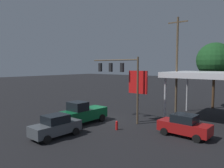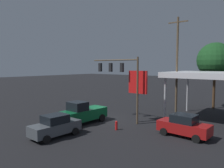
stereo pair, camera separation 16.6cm
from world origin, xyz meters
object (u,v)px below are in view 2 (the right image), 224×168
(price_sign, at_px, (138,85))
(street_tree, at_px, (215,60))
(sedan_waiting, at_px, (55,126))
(sedan_far, at_px, (184,126))
(traffic_signal_assembly, at_px, (120,74))
(fire_hydrant, at_px, (116,125))
(pickup_parked, at_px, (83,113))
(utility_pole, at_px, (177,65))

(price_sign, distance_m, street_tree, 14.38)
(sedan_waiting, height_order, street_tree, street_tree)
(sedan_far, bearing_deg, sedan_waiting, 42.29)
(traffic_signal_assembly, height_order, sedan_waiting, traffic_signal_assembly)
(sedan_far, height_order, street_tree, street_tree)
(sedan_far, bearing_deg, price_sign, -12.79)
(traffic_signal_assembly, xyz_separation_m, price_sign, (-1.84, -0.72, -1.15))
(sedan_waiting, height_order, fire_hydrant, sedan_waiting)
(traffic_signal_assembly, height_order, pickup_parked, traffic_signal_assembly)
(utility_pole, height_order, sedan_far, utility_pole)
(street_tree, bearing_deg, sedan_waiting, 71.95)
(traffic_signal_assembly, relative_size, sedan_far, 1.58)
(pickup_parked, bearing_deg, sedan_waiting, 19.36)
(price_sign, bearing_deg, sedan_waiting, 71.94)
(price_sign, distance_m, sedan_waiting, 9.69)
(price_sign, height_order, sedan_waiting, price_sign)
(sedan_far, xyz_separation_m, street_tree, (1.38, -14.99, 5.96))
(traffic_signal_assembly, xyz_separation_m, street_tree, (-6.20, -14.13, 1.69))
(street_tree, xyz_separation_m, fire_hydrant, (4.35, 17.20, -6.47))
(pickup_parked, distance_m, street_tree, 20.37)
(sedan_waiting, bearing_deg, traffic_signal_assembly, 175.40)
(price_sign, bearing_deg, fire_hydrant, 90.28)
(utility_pole, xyz_separation_m, street_tree, (-2.32, -7.90, 0.65))
(traffic_signal_assembly, distance_m, street_tree, 15.53)
(sedan_far, distance_m, street_tree, 16.19)
(fire_hydrant, bearing_deg, traffic_signal_assembly, -58.84)
(sedan_far, xyz_separation_m, fire_hydrant, (5.73, 2.21, -0.51))
(utility_pole, relative_size, price_sign, 2.13)
(pickup_parked, height_order, sedan_far, pickup_parked)
(pickup_parked, xyz_separation_m, sedan_far, (-10.02, -2.53, -0.16))
(utility_pole, bearing_deg, fire_hydrant, 77.73)
(sedan_waiting, relative_size, sedan_far, 1.00)
(traffic_signal_assembly, xyz_separation_m, sedan_waiting, (1.01, 8.00, -4.27))
(traffic_signal_assembly, relative_size, sedan_waiting, 1.58)
(pickup_parked, relative_size, sedan_far, 1.18)
(price_sign, bearing_deg, sedan_far, 164.66)
(sedan_waiting, relative_size, pickup_parked, 0.85)
(pickup_parked, distance_m, sedan_far, 10.33)
(sedan_waiting, bearing_deg, street_tree, 164.54)
(traffic_signal_assembly, distance_m, utility_pole, 7.42)
(price_sign, relative_size, pickup_parked, 1.06)
(price_sign, xyz_separation_m, sedan_waiting, (2.84, 8.72, -3.12))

